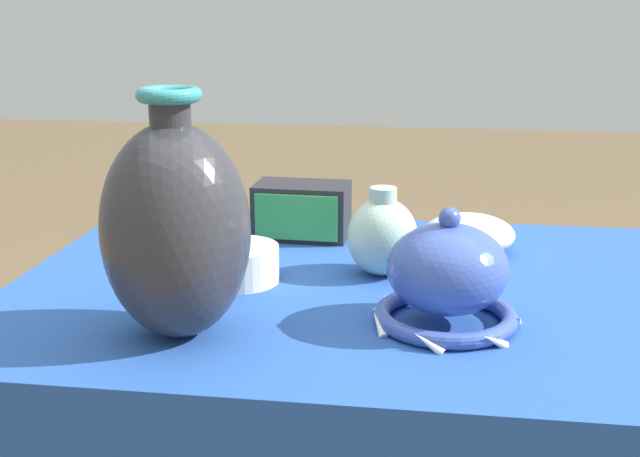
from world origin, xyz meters
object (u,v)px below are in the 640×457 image
object	(u,v)px
jar_round_celadon	(382,236)
pot_squat_ivory	(238,264)
vase_dome_bell	(447,279)
mosaic_tile_box	(302,210)
bowl_shallow_porcelain	(469,234)
vase_tall_bulbous	(176,229)

from	to	relation	value
jar_round_celadon	pot_squat_ivory	world-z (taller)	jar_round_celadon
vase_dome_bell	pot_squat_ivory	world-z (taller)	vase_dome_bell
mosaic_tile_box	pot_squat_ivory	xyz separation A→B (m)	(-0.06, -0.25, -0.02)
vase_dome_bell	pot_squat_ivory	size ratio (longest dim) A/B	1.65
mosaic_tile_box	bowl_shallow_porcelain	distance (m)	0.30
mosaic_tile_box	bowl_shallow_porcelain	world-z (taller)	mosaic_tile_box
bowl_shallow_porcelain	vase_tall_bulbous	bearing A→B (deg)	-132.46
vase_dome_bell	jar_round_celadon	world-z (taller)	vase_dome_bell
vase_tall_bulbous	vase_dome_bell	xyz separation A→B (m)	(0.34, 0.08, -0.08)
vase_tall_bulbous	bowl_shallow_porcelain	distance (m)	0.57
vase_tall_bulbous	bowl_shallow_porcelain	size ratio (longest dim) A/B	2.04
mosaic_tile_box	pot_squat_ivory	distance (m)	0.26
mosaic_tile_box	bowl_shallow_porcelain	xyz separation A→B (m)	(0.30, -0.05, -0.02)
vase_dome_bell	mosaic_tile_box	xyz separation A→B (m)	(-0.26, 0.38, -0.01)
pot_squat_ivory	vase_tall_bulbous	bearing A→B (deg)	-96.70
jar_round_celadon	bowl_shallow_porcelain	xyz separation A→B (m)	(0.14, 0.14, -0.03)
vase_tall_bulbous	vase_dome_bell	bearing A→B (deg)	13.79
mosaic_tile_box	jar_round_celadon	bearing A→B (deg)	-48.05
mosaic_tile_box	vase_dome_bell	bearing A→B (deg)	-54.05
jar_round_celadon	bowl_shallow_porcelain	size ratio (longest dim) A/B	0.90
vase_dome_bell	jar_round_celadon	size ratio (longest dim) A/B	1.48
vase_tall_bulbous	mosaic_tile_box	distance (m)	0.48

